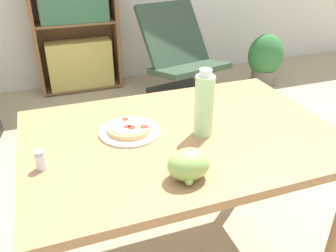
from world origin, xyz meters
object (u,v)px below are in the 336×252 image
object	(u,v)px
bookshelf	(76,29)
potted_plant_floor	(265,59)
pizza_on_plate	(130,129)
salt_shaker	(40,160)
drink_bottle	(204,105)
lounge_chair_far	(182,72)
grape_bunch	(189,164)

from	to	relation	value
bookshelf	potted_plant_floor	world-z (taller)	bookshelf
pizza_on_plate	potted_plant_floor	distance (m)	2.69
potted_plant_floor	bookshelf	bearing A→B (deg)	163.11
pizza_on_plate	salt_shaker	size ratio (longest dim) A/B	3.51
drink_bottle	salt_shaker	distance (m)	0.62
drink_bottle	pizza_on_plate	bearing A→B (deg)	158.69
pizza_on_plate	drink_bottle	size ratio (longest dim) A/B	0.91
bookshelf	potted_plant_floor	bearing A→B (deg)	-16.89
drink_bottle	bookshelf	size ratio (longest dim) A/B	0.20
lounge_chair_far	bookshelf	xyz separation A→B (m)	(-0.88, 0.63, 0.34)
drink_bottle	lounge_chair_far	distance (m)	2.07
salt_shaker	potted_plant_floor	bearing A→B (deg)	41.14
bookshelf	drink_bottle	bearing A→B (deg)	-85.27
bookshelf	lounge_chair_far	bearing A→B (deg)	-35.78
grape_bunch	lounge_chair_far	bearing A→B (deg)	68.40
pizza_on_plate	potted_plant_floor	bearing A→B (deg)	43.73
pizza_on_plate	bookshelf	size ratio (longest dim) A/B	0.18
bookshelf	pizza_on_plate	bearing A→B (deg)	-91.59
pizza_on_plate	salt_shaker	xyz separation A→B (m)	(-0.34, -0.14, 0.02)
drink_bottle	lounge_chair_far	bearing A→B (deg)	70.24
drink_bottle	salt_shaker	size ratio (longest dim) A/B	3.85
grape_bunch	salt_shaker	bearing A→B (deg)	154.20
salt_shaker	bookshelf	size ratio (longest dim) A/B	0.05
pizza_on_plate	bookshelf	world-z (taller)	bookshelf
salt_shaker	lounge_chair_far	world-z (taller)	lounge_chair_far
drink_bottle	salt_shaker	world-z (taller)	drink_bottle
lounge_chair_far	bookshelf	bearing A→B (deg)	131.92
grape_bunch	drink_bottle	size ratio (longest dim) A/B	0.53
grape_bunch	lounge_chair_far	xyz separation A→B (m)	(0.84, 2.12, -0.51)
drink_bottle	bookshelf	distance (m)	2.52
salt_shaker	potted_plant_floor	distance (m)	3.04
pizza_on_plate	grape_bunch	size ratio (longest dim) A/B	1.72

